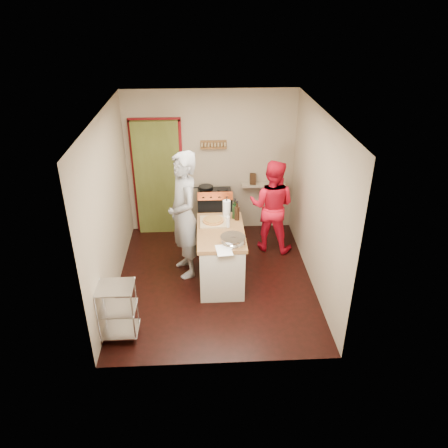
% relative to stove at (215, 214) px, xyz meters
% --- Properties ---
extents(floor, '(3.50, 3.50, 0.00)m').
position_rel_stove_xyz_m(floor, '(-0.05, -1.42, -0.45)').
color(floor, black).
rests_on(floor, ground).
extents(back_wall, '(3.00, 0.44, 2.60)m').
position_rel_stove_xyz_m(back_wall, '(-0.69, 0.36, 0.68)').
color(back_wall, gray).
rests_on(back_wall, ground).
extents(left_wall, '(0.04, 3.50, 2.60)m').
position_rel_stove_xyz_m(left_wall, '(-1.55, -1.42, 0.85)').
color(left_wall, gray).
rests_on(left_wall, ground).
extents(right_wall, '(0.04, 3.50, 2.60)m').
position_rel_stove_xyz_m(right_wall, '(1.45, -1.42, 0.85)').
color(right_wall, gray).
rests_on(right_wall, ground).
extents(ceiling, '(3.00, 3.50, 0.02)m').
position_rel_stove_xyz_m(ceiling, '(-0.05, -1.42, 2.16)').
color(ceiling, white).
rests_on(ceiling, back_wall).
extents(stove, '(0.60, 0.63, 1.00)m').
position_rel_stove_xyz_m(stove, '(0.00, 0.00, 0.00)').
color(stove, black).
rests_on(stove, ground).
extents(wire_shelving, '(0.48, 0.40, 0.80)m').
position_rel_stove_xyz_m(wire_shelving, '(-1.33, -2.62, -0.01)').
color(wire_shelving, silver).
rests_on(wire_shelving, ground).
extents(island, '(0.70, 1.32, 1.20)m').
position_rel_stove_xyz_m(island, '(0.05, -1.44, 0.02)').
color(island, beige).
rests_on(island, ground).
extents(person_stripe, '(0.69, 0.85, 2.01)m').
position_rel_stove_xyz_m(person_stripe, '(-0.50, -1.16, 0.56)').
color(person_stripe, '#A5A5AA').
rests_on(person_stripe, ground).
extents(person_red, '(0.95, 0.85, 1.61)m').
position_rel_stove_xyz_m(person_red, '(0.95, -0.48, 0.36)').
color(person_red, red).
rests_on(person_red, ground).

